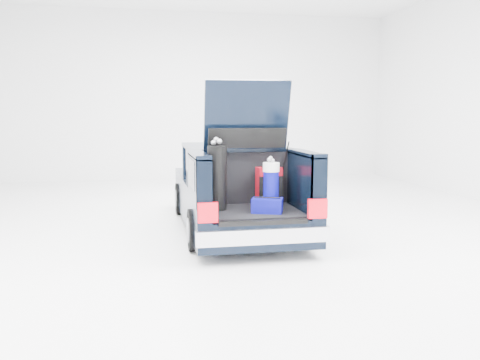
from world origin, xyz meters
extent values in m
plane|color=white|center=(0.00, 0.00, 0.00)|extent=(14.00, 14.00, 0.00)
cube|color=black|center=(0.00, 0.65, 0.50)|extent=(1.75, 3.00, 0.70)
cube|color=black|center=(0.00, 2.22, 0.40)|extent=(1.70, 0.30, 0.50)
cube|color=silver|center=(0.00, 2.36, 0.33)|extent=(1.72, 0.10, 0.22)
cube|color=black|center=(0.00, 0.15, 1.12)|extent=(1.55, 1.95, 0.54)
cube|color=black|center=(0.00, 0.15, 1.41)|extent=(1.62, 2.05, 0.06)
cube|color=black|center=(0.00, -1.50, 0.35)|extent=(1.75, 1.30, 0.40)
cube|color=black|center=(0.00, -1.48, 0.57)|extent=(1.32, 1.18, 0.05)
cube|color=black|center=(-0.78, -1.50, 0.97)|extent=(0.20, 1.30, 0.85)
cube|color=black|center=(0.78, -1.50, 0.97)|extent=(0.20, 1.30, 0.85)
cube|color=black|center=(-0.78, -1.50, 1.41)|extent=(0.20, 1.30, 0.06)
cube|color=black|center=(0.78, -1.50, 1.41)|extent=(0.20, 1.30, 0.06)
cube|color=black|center=(0.00, -0.88, 0.97)|extent=(1.36, 0.08, 0.84)
cube|color=silver|center=(0.00, -2.18, 0.38)|extent=(1.80, 0.12, 0.20)
cube|color=red|center=(-0.74, -2.15, 0.72)|extent=(0.26, 0.07, 0.26)
cube|color=red|center=(0.74, -2.15, 0.72)|extent=(0.26, 0.07, 0.26)
cube|color=black|center=(0.00, -2.15, 0.56)|extent=(1.20, 0.06, 0.06)
cube|color=black|center=(0.00, -1.05, 1.96)|extent=(1.28, 0.33, 1.03)
cube|color=black|center=(0.00, -1.01, 2.10)|extent=(0.95, 0.17, 0.54)
cylinder|color=black|center=(-0.82, 1.45, 0.31)|extent=(0.20, 0.62, 0.62)
cylinder|color=slate|center=(-0.82, 1.45, 0.31)|extent=(0.23, 0.36, 0.36)
cylinder|color=black|center=(0.82, 1.45, 0.31)|extent=(0.20, 0.62, 0.62)
cylinder|color=slate|center=(0.82, 1.45, 0.31)|extent=(0.23, 0.36, 0.36)
cylinder|color=black|center=(-0.82, -1.35, 0.31)|extent=(0.20, 0.62, 0.62)
cylinder|color=slate|center=(-0.82, -1.35, 0.31)|extent=(0.23, 0.36, 0.36)
cylinder|color=black|center=(0.82, -1.35, 0.31)|extent=(0.20, 0.62, 0.62)
cylinder|color=slate|center=(0.82, -1.35, 0.31)|extent=(0.23, 0.36, 0.36)
cube|color=maroon|center=(0.34, -1.08, 0.89)|extent=(0.38, 0.26, 0.57)
cube|color=black|center=(0.34, -1.08, 1.19)|extent=(0.23, 0.07, 0.03)
cube|color=black|center=(0.34, -1.19, 0.83)|extent=(0.38, 0.05, 0.44)
cylinder|color=black|center=(-0.50, -1.35, 1.06)|extent=(0.35, 0.37, 0.93)
cube|color=white|center=(-0.50, -1.23, 1.10)|extent=(0.11, 0.05, 0.33)
sphere|color=#99999E|center=(-0.54, -1.33, 1.57)|extent=(0.08, 0.08, 0.08)
sphere|color=#99999E|center=(-0.47, -1.39, 1.59)|extent=(0.08, 0.08, 0.08)
cylinder|color=black|center=(0.24, -1.61, 0.65)|extent=(0.24, 0.24, 0.09)
cylinder|color=#06046C|center=(0.24, -1.61, 0.93)|extent=(0.22, 0.22, 0.50)
cylinder|color=white|center=(0.24, -1.61, 1.23)|extent=(0.24, 0.24, 0.13)
sphere|color=#99999E|center=(0.26, -1.59, 1.32)|extent=(0.06, 0.06, 0.06)
sphere|color=#99999E|center=(0.24, -1.57, 1.36)|extent=(0.06, 0.06, 0.06)
cube|color=#06046C|center=(0.16, -1.69, 0.70)|extent=(0.49, 0.41, 0.20)
cylinder|color=black|center=(0.16, -1.69, 0.81)|extent=(0.35, 0.15, 0.02)
camera|label=1|loc=(-1.54, -8.52, 1.97)|focal=38.00mm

